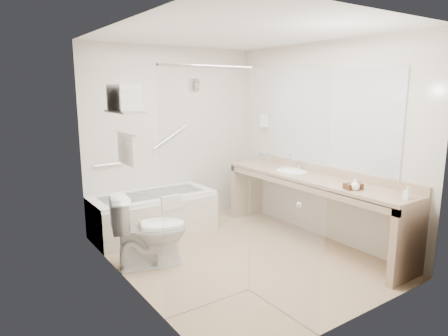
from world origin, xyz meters
TOP-DOWN VIEW (x-y plane):
  - floor at (0.00, 0.00)m, footprint 3.20×3.20m
  - ceiling at (0.00, 0.00)m, footprint 2.60×3.20m
  - wall_back at (0.00, 1.60)m, footprint 2.60×0.10m
  - wall_front at (0.00, -1.60)m, footprint 2.60×0.10m
  - wall_left at (-1.30, 0.00)m, footprint 0.10×3.20m
  - wall_right at (1.30, 0.00)m, footprint 0.10×3.20m
  - bathtub at (-0.50, 1.24)m, footprint 1.60×0.73m
  - grab_bar_short at (-0.95, 1.56)m, footprint 0.40×0.03m
  - grab_bar_long at (-0.05, 1.56)m, footprint 0.53×0.03m
  - shower_enclosure at (-0.63, -0.93)m, footprint 0.96×0.91m
  - towel_shelf at (-1.17, 0.35)m, footprint 0.24×0.55m
  - vanity_counter at (1.02, -0.15)m, footprint 0.55×2.70m
  - sink at (1.05, 0.25)m, footprint 0.40×0.52m
  - faucet at (1.20, 0.25)m, footprint 0.03×0.03m
  - mirror at (1.29, -0.15)m, footprint 0.02×2.00m
  - hairdryer_unit at (1.25, 1.05)m, footprint 0.08×0.10m
  - toilet at (-0.95, 0.36)m, footprint 0.91×0.65m
  - amenity_basket at (0.92, -0.84)m, footprint 0.21×0.17m
  - soap_bottle_a at (1.03, -1.40)m, footprint 0.06×0.13m
  - soap_bottle_b at (0.89, -0.89)m, footprint 0.10×0.13m
  - water_bottle_left at (1.09, 0.32)m, footprint 0.06×0.06m
  - water_bottle_mid at (0.90, 0.71)m, footprint 0.06×0.06m
  - water_bottle_right at (0.96, 0.60)m, footprint 0.06×0.06m
  - drinking_glass_near at (0.95, 0.30)m, footprint 0.08×0.08m
  - drinking_glass_far at (1.03, 0.21)m, footprint 0.09×0.09m

SIDE VIEW (x-z plane):
  - floor at x=0.00m, z-range 0.00..0.00m
  - bathtub at x=-0.50m, z-range -0.02..0.57m
  - toilet at x=-0.95m, z-range 0.00..0.80m
  - vanity_counter at x=1.02m, z-range 0.17..1.12m
  - sink at x=1.05m, z-range 0.75..0.89m
  - soap_bottle_a at x=1.03m, z-range 0.85..0.91m
  - amenity_basket at x=0.92m, z-range 0.85..0.91m
  - drinking_glass_near at x=0.95m, z-range 0.85..0.93m
  - drinking_glass_far at x=1.03m, z-range 0.85..0.95m
  - soap_bottle_b at x=0.89m, z-range 0.85..0.95m
  - faucet at x=1.20m, z-range 0.86..1.00m
  - water_bottle_mid at x=0.90m, z-range 0.84..1.03m
  - water_bottle_right at x=0.96m, z-range 0.84..1.05m
  - water_bottle_left at x=1.09m, z-range 0.84..1.05m
  - grab_bar_short at x=-0.95m, z-range 0.93..0.96m
  - shower_enclosure at x=-0.63m, z-range 0.01..2.12m
  - wall_back at x=0.00m, z-range 0.00..2.50m
  - wall_front at x=0.00m, z-range 0.00..2.50m
  - wall_left at x=-1.30m, z-range 0.00..2.50m
  - wall_right at x=1.30m, z-range 0.00..2.50m
  - grab_bar_long at x=-0.05m, z-range 1.09..1.41m
  - hairdryer_unit at x=1.25m, z-range 1.36..1.54m
  - mirror at x=1.29m, z-range 0.95..2.15m
  - towel_shelf at x=-1.17m, z-range 1.35..2.16m
  - ceiling at x=0.00m, z-range 2.45..2.55m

